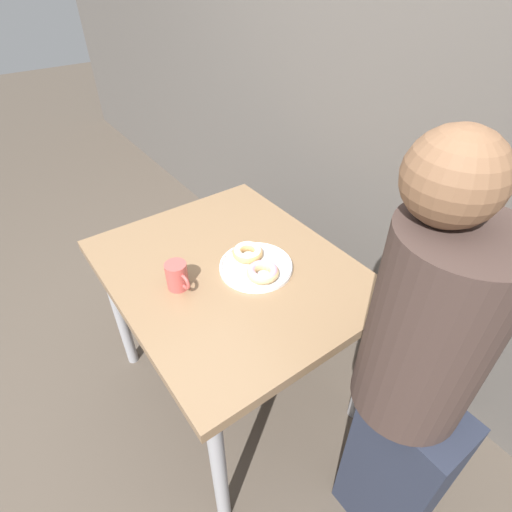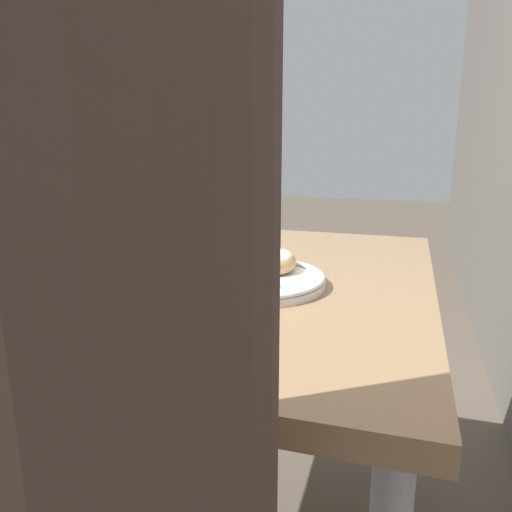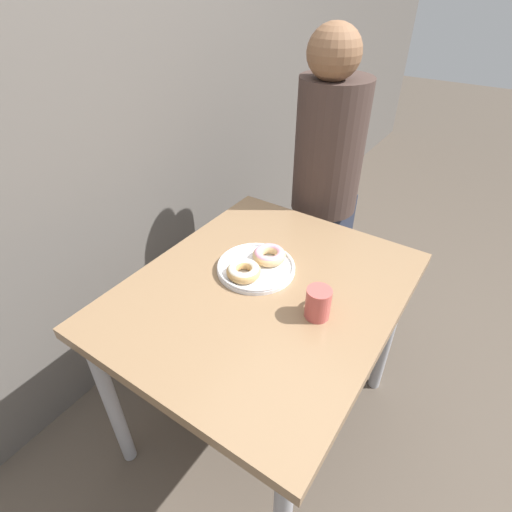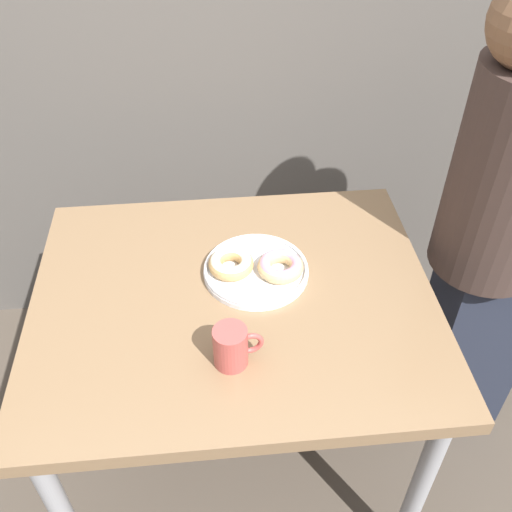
{
  "view_description": "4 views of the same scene",
  "coord_description": "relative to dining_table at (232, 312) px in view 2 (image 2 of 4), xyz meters",
  "views": [
    {
      "loc": [
        0.98,
        -0.24,
        1.72
      ],
      "look_at": [
        0.06,
        0.42,
        0.82
      ],
      "focal_mm": 28.0,
      "sensor_mm": 36.0,
      "label": 1
    },
    {
      "loc": [
        0.96,
        0.69,
        1.05
      ],
      "look_at": [
        0.06,
        0.42,
        0.82
      ],
      "focal_mm": 35.0,
      "sensor_mm": 36.0,
      "label": 2
    },
    {
      "loc": [
        -0.84,
        -0.19,
        1.62
      ],
      "look_at": [
        0.06,
        0.42,
        0.82
      ],
      "focal_mm": 28.0,
      "sensor_mm": 36.0,
      "label": 3
    },
    {
      "loc": [
        -0.04,
        -0.65,
        1.78
      ],
      "look_at": [
        0.06,
        0.42,
        0.82
      ],
      "focal_mm": 40.0,
      "sensor_mm": 36.0,
      "label": 4
    }
  ],
  "objects": [
    {
      "name": "coffee_mug",
      "position": [
        -0.02,
        -0.2,
        0.14
      ],
      "size": [
        0.11,
        0.08,
        0.1
      ],
      "color": "#B74C47",
      "rests_on": "dining_table"
    },
    {
      "name": "donut_plate",
      "position": [
        0.06,
        0.07,
        0.11
      ],
      "size": [
        0.28,
        0.27,
        0.05
      ],
      "color": "white",
      "rests_on": "dining_table"
    },
    {
      "name": "dining_table",
      "position": [
        0.0,
        0.0,
        0.0
      ],
      "size": [
        1.0,
        0.83,
        0.76
      ],
      "color": "#846647",
      "rests_on": "ground_plane"
    }
  ]
}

